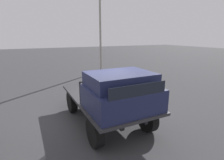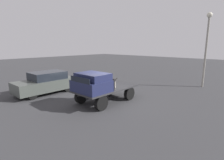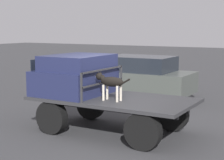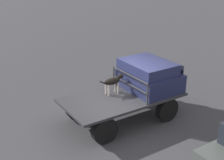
% 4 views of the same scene
% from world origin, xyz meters
% --- Properties ---
extents(ground_plane, '(80.00, 80.00, 0.00)m').
position_xyz_m(ground_plane, '(0.00, 0.00, 0.00)').
color(ground_plane, '#38383A').
extents(flatbed_truck, '(4.01, 2.06, 0.89)m').
position_xyz_m(flatbed_truck, '(0.00, 0.00, 0.64)').
color(flatbed_truck, black).
rests_on(flatbed_truck, ground).
extents(truck_cab, '(1.60, 1.94, 1.02)m').
position_xyz_m(truck_cab, '(1.12, 0.00, 1.37)').
color(truck_cab, '#1E2347').
rests_on(truck_cab, flatbed_truck).
extents(truck_headboard, '(0.04, 1.94, 0.70)m').
position_xyz_m(truck_headboard, '(0.29, 0.00, 1.36)').
color(truck_headboard, '#2D2D30').
rests_on(truck_headboard, flatbed_truck).
extents(dog, '(0.95, 0.24, 0.69)m').
position_xyz_m(dog, '(-0.12, 0.35, 1.33)').
color(dog, beige).
rests_on(dog, flatbed_truck).
extents(light_pole_near, '(0.41, 0.41, 5.93)m').
position_xyz_m(light_pole_near, '(-8.17, 3.30, 3.77)').
color(light_pole_near, gray).
rests_on(light_pole_near, ground).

